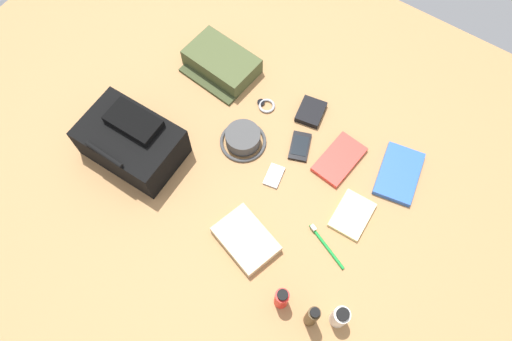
# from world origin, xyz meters

# --- Properties ---
(ground_plane) EXTENTS (2.64, 2.02, 0.02)m
(ground_plane) POSITION_xyz_m (0.00, 0.00, -0.01)
(ground_plane) COLOR #A67647
(ground_plane) RESTS_ON ground
(backpack) EXTENTS (0.34, 0.23, 0.17)m
(backpack) POSITION_xyz_m (0.41, 0.16, 0.07)
(backpack) COLOR black
(backpack) RESTS_ON ground_plane
(toiletry_pouch) EXTENTS (0.28, 0.22, 0.07)m
(toiletry_pouch) POSITION_xyz_m (0.37, -0.30, 0.03)
(toiletry_pouch) COLOR #47512D
(toiletry_pouch) RESTS_ON ground_plane
(bucket_hat) EXTENTS (0.17, 0.17, 0.06)m
(bucket_hat) POSITION_xyz_m (0.11, -0.08, 0.03)
(bucket_hat) COLOR #454545
(bucket_hat) RESTS_ON ground_plane
(toothpaste_tube) EXTENTS (0.05, 0.05, 0.12)m
(toothpaste_tube) POSITION_xyz_m (-0.48, 0.26, 0.06)
(toothpaste_tube) COLOR white
(toothpaste_tube) RESTS_ON ground_plane
(cologne_bottle) EXTENTS (0.04, 0.04, 0.16)m
(cologne_bottle) POSITION_xyz_m (-0.41, 0.31, 0.08)
(cologne_bottle) COLOR #473319
(cologne_bottle) RESTS_ON ground_plane
(sunscreen_spray) EXTENTS (0.04, 0.04, 0.12)m
(sunscreen_spray) POSITION_xyz_m (-0.31, 0.31, 0.06)
(sunscreen_spray) COLOR red
(sunscreen_spray) RESTS_ON ground_plane
(paperback_novel) EXTENTS (0.17, 0.23, 0.02)m
(paperback_novel) POSITION_xyz_m (-0.41, -0.28, 0.01)
(paperback_novel) COLOR blue
(paperback_novel) RESTS_ON ground_plane
(travel_guidebook) EXTENTS (0.13, 0.20, 0.02)m
(travel_guidebook) POSITION_xyz_m (-0.21, -0.21, 0.01)
(travel_guidebook) COLOR red
(travel_guidebook) RESTS_ON ground_plane
(cell_phone) EXTENTS (0.10, 0.13, 0.01)m
(cell_phone) POSITION_xyz_m (-0.07, -0.18, 0.01)
(cell_phone) COLOR black
(cell_phone) RESTS_ON ground_plane
(media_player) EXTENTS (0.07, 0.09, 0.01)m
(media_player) POSITION_xyz_m (-0.05, -0.03, 0.01)
(media_player) COLOR #B7B7BC
(media_player) RESTS_ON ground_plane
(wristwatch) EXTENTS (0.07, 0.06, 0.01)m
(wristwatch) POSITION_xyz_m (0.13, -0.26, 0.01)
(wristwatch) COLOR #99999E
(wristwatch) RESTS_ON ground_plane
(toothbrush) EXTENTS (0.17, 0.07, 0.02)m
(toothbrush) POSITION_xyz_m (-0.33, 0.08, 0.01)
(toothbrush) COLOR #198C33
(toothbrush) RESTS_ON ground_plane
(wallet) EXTENTS (0.11, 0.13, 0.02)m
(wallet) POSITION_xyz_m (-0.03, -0.32, 0.01)
(wallet) COLOR black
(wallet) RESTS_ON ground_plane
(notepad) EXTENTS (0.12, 0.16, 0.02)m
(notepad) POSITION_xyz_m (-0.35, -0.06, 0.01)
(notepad) COLOR beige
(notepad) RESTS_ON ground_plane
(folded_towel) EXTENTS (0.23, 0.19, 0.04)m
(folded_towel) POSITION_xyz_m (-0.11, 0.21, 0.02)
(folded_towel) COLOR #C6B289
(folded_towel) RESTS_ON ground_plane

